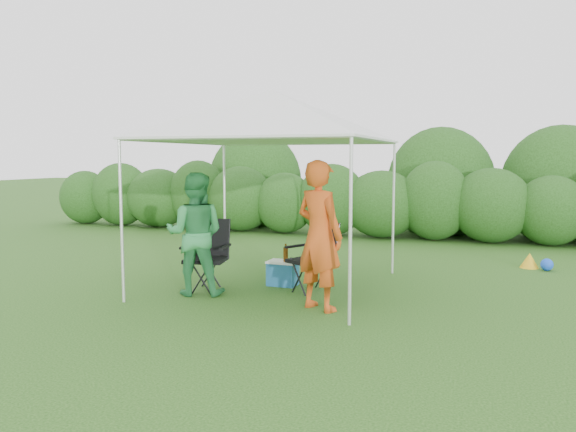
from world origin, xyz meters
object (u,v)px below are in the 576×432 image
(cooler, at_px, (283,273))
(chair_left, at_px, (208,250))
(canopy, at_px, (272,116))
(woman, at_px, (195,234))
(chair_right, at_px, (316,252))
(man, at_px, (319,235))

(cooler, bearing_deg, chair_left, -145.97)
(canopy, relative_size, woman, 1.85)
(chair_right, xyz_separation_m, woman, (-1.49, -0.75, 0.28))
(chair_right, relative_size, man, 0.53)
(chair_left, distance_m, cooler, 1.15)
(chair_left, height_order, man, man)
(chair_left, bearing_deg, man, -26.44)
(canopy, xyz_separation_m, chair_left, (-0.81, -0.47, -1.90))
(chair_left, height_order, woman, woman)
(canopy, height_order, man, canopy)
(canopy, bearing_deg, chair_left, -149.61)
(canopy, distance_m, chair_left, 2.12)
(chair_left, relative_size, woman, 0.60)
(man, bearing_deg, woman, 19.95)
(canopy, distance_m, chair_right, 2.02)
(man, relative_size, woman, 1.10)
(cooler, bearing_deg, canopy, -137.37)
(woman, height_order, cooler, woman)
(chair_right, xyz_separation_m, man, (0.32, -0.92, 0.37))
(chair_right, distance_m, cooler, 0.68)
(chair_right, xyz_separation_m, cooler, (-0.55, 0.16, -0.37))
(chair_left, distance_m, woman, 0.43)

